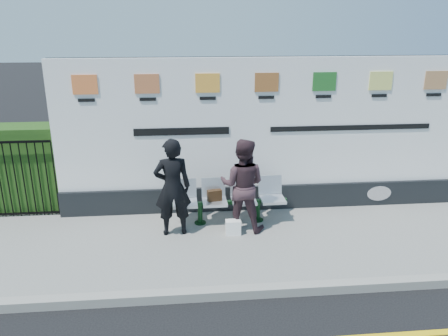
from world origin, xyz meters
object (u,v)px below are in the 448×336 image
at_px(woman_right, 242,185).
at_px(bench, 229,211).
at_px(billboard, 264,146).
at_px(woman_left, 173,187).

bearing_deg(woman_right, bench, -37.51).
bearing_deg(billboard, bench, -139.70).
relative_size(woman_left, woman_right, 1.04).
distance_m(bench, woman_left, 1.28).
distance_m(billboard, woman_left, 2.09).
relative_size(bench, woman_left, 1.19).
height_order(woman_left, woman_right, woman_left).
height_order(billboard, woman_left, billboard).
xyz_separation_m(billboard, woman_right, (-0.54, -0.93, -0.45)).
bearing_deg(bench, woman_left, -161.29).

